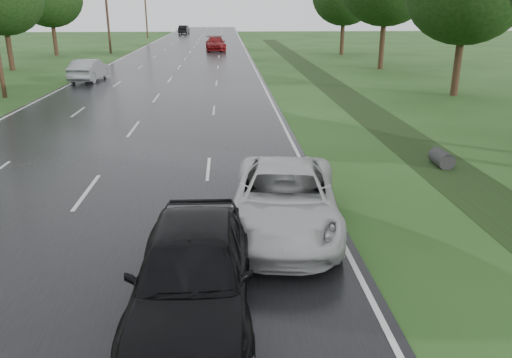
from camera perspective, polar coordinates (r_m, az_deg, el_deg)
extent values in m
cube|color=black|center=(51.42, -8.31, 13.12)|extent=(14.00, 180.00, 0.04)
cube|color=silver|center=(51.32, -0.58, 13.33)|extent=(0.12, 180.00, 0.01)
cube|color=silver|center=(52.39, -15.87, 12.75)|extent=(0.12, 180.00, 0.01)
cube|color=silver|center=(51.42, -8.31, 13.15)|extent=(0.12, 180.00, 0.01)
cube|color=black|center=(27.51, 12.22, 7.80)|extent=(2.20, 120.00, 0.01)
cylinder|color=#2D2D2D|center=(18.29, 20.44, 2.21)|extent=(0.56, 1.00, 0.56)
cylinder|color=#3C2918|center=(62.43, -16.69, 18.16)|extent=(0.26, 0.26, 10.00)
cylinder|color=#3C2918|center=(91.96, -12.50, 18.54)|extent=(0.26, 0.26, 10.00)
cylinder|color=#3C2918|center=(33.31, 22.00, 11.83)|extent=(0.44, 0.44, 3.52)
cylinder|color=#3C2918|center=(46.17, 14.20, 14.67)|extent=(0.44, 0.44, 4.16)
cylinder|color=#3C2918|center=(59.61, 9.83, 15.59)|extent=(0.44, 0.44, 3.68)
cylinder|color=#3C2918|center=(48.71, -26.33, 13.05)|extent=(0.44, 0.44, 3.36)
cylinder|color=#3C2918|center=(62.05, -22.01, 14.59)|extent=(0.44, 0.44, 3.52)
imported|color=silver|center=(12.04, 3.30, -2.25)|extent=(3.21, 5.81, 1.54)
imported|color=black|center=(8.74, -7.26, -10.39)|extent=(2.14, 5.11, 1.73)
imported|color=gray|center=(39.25, -18.54, 11.73)|extent=(2.03, 4.85, 1.56)
imported|color=maroon|center=(64.25, -4.64, 15.17)|extent=(2.75, 5.92, 1.67)
imported|color=black|center=(106.29, -8.24, 16.55)|extent=(2.04, 5.04, 1.63)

